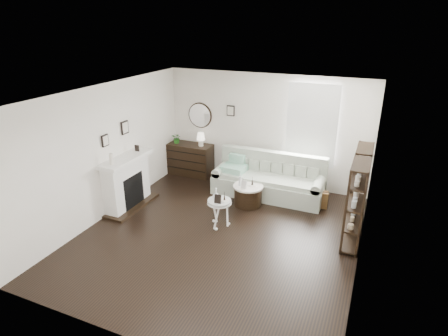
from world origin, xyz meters
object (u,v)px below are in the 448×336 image
at_px(sofa, 269,182).
at_px(drum_table, 248,195).
at_px(pedestal_table, 219,202).
at_px(dresser, 189,159).

distance_m(sofa, drum_table, 0.73).
bearing_deg(pedestal_table, dresser, 130.22).
bearing_deg(dresser, sofa, -9.64).
height_order(dresser, pedestal_table, dresser).
xyz_separation_m(sofa, pedestal_table, (-0.47, -1.78, 0.20)).
xyz_separation_m(dresser, pedestal_table, (1.83, -2.17, 0.11)).
height_order(drum_table, pedestal_table, pedestal_table).
relative_size(sofa, drum_table, 3.82).
distance_m(sofa, pedestal_table, 1.85).
distance_m(dresser, drum_table, 2.31).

